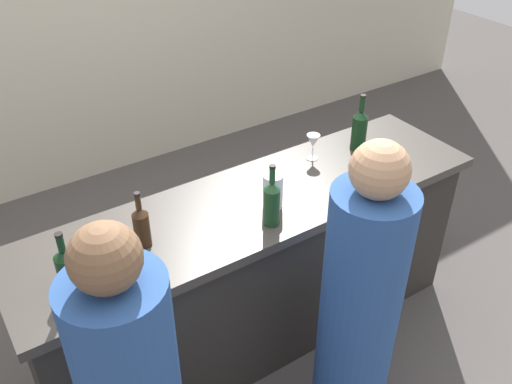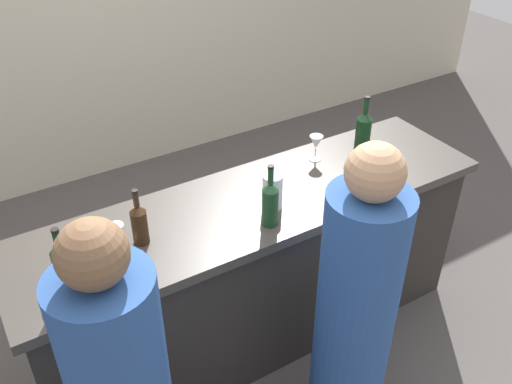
{
  "view_description": "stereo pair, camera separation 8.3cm",
  "coord_description": "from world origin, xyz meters",
  "px_view_note": "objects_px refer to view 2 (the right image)",
  "views": [
    {
      "loc": [
        -1.22,
        -1.86,
        2.51
      ],
      "look_at": [
        0.0,
        0.0,
        0.99
      ],
      "focal_mm": 39.51,
      "sensor_mm": 36.0,
      "label": 1
    },
    {
      "loc": [
        -1.15,
        -1.9,
        2.51
      ],
      "look_at": [
        0.0,
        0.0,
        0.99
      ],
      "focal_mm": 39.51,
      "sensor_mm": 36.0,
      "label": 2
    }
  ],
  "objects_px": {
    "wine_bottle_second_left_amber_brown": "(139,223)",
    "water_pitcher": "(272,192)",
    "wine_glass_near_center": "(117,234)",
    "person_center_guest": "(355,313)",
    "wine_glass_near_left": "(356,176)",
    "wine_bottle_second_right_dark_green": "(363,131)",
    "wine_glass_near_right": "(316,143)",
    "wine_bottle_leftmost_dark_green": "(63,264)",
    "wine_bottle_center_olive_green": "(270,203)"
  },
  "relations": [
    {
      "from": "wine_glass_near_center",
      "to": "water_pitcher",
      "type": "relative_size",
      "value": 0.85
    },
    {
      "from": "water_pitcher",
      "to": "person_center_guest",
      "type": "xyz_separation_m",
      "value": [
        0.06,
        -0.58,
        -0.31
      ]
    },
    {
      "from": "wine_bottle_center_olive_green",
      "to": "wine_glass_near_right",
      "type": "height_order",
      "value": "wine_bottle_center_olive_green"
    },
    {
      "from": "wine_bottle_second_right_dark_green",
      "to": "wine_glass_near_right",
      "type": "distance_m",
      "value": 0.28
    },
    {
      "from": "wine_glass_near_center",
      "to": "wine_bottle_second_left_amber_brown",
      "type": "bearing_deg",
      "value": 11.09
    },
    {
      "from": "person_center_guest",
      "to": "wine_bottle_second_left_amber_brown",
      "type": "bearing_deg",
      "value": 46.47
    },
    {
      "from": "wine_glass_near_left",
      "to": "water_pitcher",
      "type": "distance_m",
      "value": 0.42
    },
    {
      "from": "wine_glass_near_left",
      "to": "person_center_guest",
      "type": "relative_size",
      "value": 0.11
    },
    {
      "from": "wine_bottle_second_right_dark_green",
      "to": "wine_glass_near_left",
      "type": "distance_m",
      "value": 0.44
    },
    {
      "from": "wine_bottle_second_right_dark_green",
      "to": "wine_glass_near_center",
      "type": "xyz_separation_m",
      "value": [
        -1.44,
        -0.14,
        -0.02
      ]
    },
    {
      "from": "wine_bottle_center_olive_green",
      "to": "wine_glass_near_center",
      "type": "xyz_separation_m",
      "value": [
        -0.66,
        0.16,
        -0.02
      ]
    },
    {
      "from": "wine_glass_near_left",
      "to": "wine_glass_near_center",
      "type": "bearing_deg",
      "value": 171.13
    },
    {
      "from": "wine_glass_near_left",
      "to": "wine_glass_near_right",
      "type": "xyz_separation_m",
      "value": [
        0.03,
        0.37,
        -0.01
      ]
    },
    {
      "from": "wine_bottle_center_olive_green",
      "to": "wine_glass_near_left",
      "type": "distance_m",
      "value": 0.48
    },
    {
      "from": "wine_bottle_leftmost_dark_green",
      "to": "wine_glass_near_right",
      "type": "xyz_separation_m",
      "value": [
        1.41,
        0.27,
        -0.0
      ]
    },
    {
      "from": "wine_bottle_center_olive_green",
      "to": "person_center_guest",
      "type": "xyz_separation_m",
      "value": [
        0.14,
        -0.48,
        -0.34
      ]
    },
    {
      "from": "wine_glass_near_left",
      "to": "person_center_guest",
      "type": "bearing_deg",
      "value": -126.67
    },
    {
      "from": "wine_bottle_second_right_dark_green",
      "to": "water_pitcher",
      "type": "bearing_deg",
      "value": -164.73
    },
    {
      "from": "wine_glass_near_center",
      "to": "wine_glass_near_left",
      "type": "bearing_deg",
      "value": -8.87
    },
    {
      "from": "wine_bottle_second_right_dark_green",
      "to": "wine_bottle_second_left_amber_brown",
      "type": "bearing_deg",
      "value": -174.93
    },
    {
      "from": "wine_bottle_second_left_amber_brown",
      "to": "wine_bottle_second_right_dark_green",
      "type": "bearing_deg",
      "value": 5.07
    },
    {
      "from": "wine_bottle_center_olive_green",
      "to": "wine_bottle_second_right_dark_green",
      "type": "height_order",
      "value": "wine_bottle_second_right_dark_green"
    },
    {
      "from": "wine_glass_near_right",
      "to": "wine_bottle_center_olive_green",
      "type": "bearing_deg",
      "value": -145.44
    },
    {
      "from": "wine_bottle_leftmost_dark_green",
      "to": "wine_glass_near_center",
      "type": "bearing_deg",
      "value": 16.73
    },
    {
      "from": "wine_glass_near_center",
      "to": "person_center_guest",
      "type": "height_order",
      "value": "person_center_guest"
    },
    {
      "from": "wine_bottle_center_olive_green",
      "to": "wine_glass_near_right",
      "type": "relative_size",
      "value": 2.15
    },
    {
      "from": "wine_bottle_second_left_amber_brown",
      "to": "wine_glass_near_left",
      "type": "xyz_separation_m",
      "value": [
        1.03,
        -0.2,
        0.0
      ]
    },
    {
      "from": "person_center_guest",
      "to": "water_pitcher",
      "type": "bearing_deg",
      "value": 5.84
    },
    {
      "from": "wine_bottle_second_left_amber_brown",
      "to": "wine_glass_near_right",
      "type": "relative_size",
      "value": 1.89
    },
    {
      "from": "wine_bottle_leftmost_dark_green",
      "to": "person_center_guest",
      "type": "distance_m",
      "value": 1.22
    },
    {
      "from": "wine_bottle_second_right_dark_green",
      "to": "wine_bottle_center_olive_green",
      "type": "bearing_deg",
      "value": -159.26
    },
    {
      "from": "wine_bottle_leftmost_dark_green",
      "to": "water_pitcher",
      "type": "relative_size",
      "value": 1.58
    },
    {
      "from": "wine_bottle_leftmost_dark_green",
      "to": "wine_glass_near_left",
      "type": "distance_m",
      "value": 1.38
    },
    {
      "from": "wine_bottle_second_left_amber_brown",
      "to": "person_center_guest",
      "type": "height_order",
      "value": "person_center_guest"
    },
    {
      "from": "wine_bottle_leftmost_dark_green",
      "to": "wine_bottle_second_left_amber_brown",
      "type": "height_order",
      "value": "wine_bottle_leftmost_dark_green"
    },
    {
      "from": "wine_bottle_center_olive_green",
      "to": "wine_glass_near_left",
      "type": "xyz_separation_m",
      "value": [
        0.48,
        -0.02,
        -0.01
      ]
    },
    {
      "from": "wine_glass_near_right",
      "to": "wine_glass_near_left",
      "type": "bearing_deg",
      "value": -95.05
    },
    {
      "from": "wine_glass_near_right",
      "to": "wine_bottle_second_right_dark_green",
      "type": "bearing_deg",
      "value": -11.07
    },
    {
      "from": "wine_bottle_second_left_amber_brown",
      "to": "person_center_guest",
      "type": "distance_m",
      "value": 1.0
    },
    {
      "from": "wine_bottle_second_right_dark_green",
      "to": "wine_glass_near_left",
      "type": "bearing_deg",
      "value": -134.3
    },
    {
      "from": "wine_bottle_leftmost_dark_green",
      "to": "wine_bottle_second_right_dark_green",
      "type": "relative_size",
      "value": 0.85
    },
    {
      "from": "wine_bottle_center_olive_green",
      "to": "wine_bottle_second_left_amber_brown",
      "type": "bearing_deg",
      "value": 161.91
    },
    {
      "from": "water_pitcher",
      "to": "wine_bottle_center_olive_green",
      "type": "bearing_deg",
      "value": -127.07
    },
    {
      "from": "wine_bottle_second_right_dark_green",
      "to": "wine_glass_near_center",
      "type": "bearing_deg",
      "value": -174.48
    },
    {
      "from": "wine_bottle_leftmost_dark_green",
      "to": "wine_bottle_center_olive_green",
      "type": "relative_size",
      "value": 0.89
    },
    {
      "from": "wine_bottle_second_left_amber_brown",
      "to": "water_pitcher",
      "type": "bearing_deg",
      "value": -6.77
    },
    {
      "from": "wine_glass_near_left",
      "to": "wine_bottle_leftmost_dark_green",
      "type": "bearing_deg",
      "value": 175.71
    },
    {
      "from": "wine_bottle_center_olive_green",
      "to": "wine_glass_near_center",
      "type": "relative_size",
      "value": 2.08
    },
    {
      "from": "wine_bottle_second_left_amber_brown",
      "to": "water_pitcher",
      "type": "height_order",
      "value": "wine_bottle_second_left_amber_brown"
    },
    {
      "from": "wine_bottle_second_left_amber_brown",
      "to": "wine_glass_near_right",
      "type": "xyz_separation_m",
      "value": [
        1.06,
        0.17,
        -0.0
      ]
    }
  ]
}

